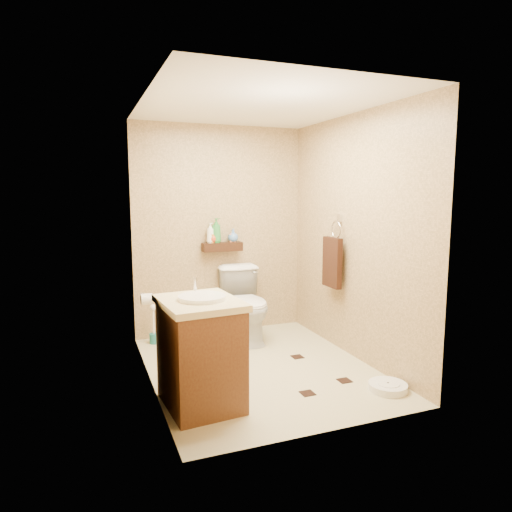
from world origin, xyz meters
name	(u,v)px	position (x,y,z in m)	size (l,w,h in m)	color
ground	(259,368)	(0.00, 0.00, 0.00)	(2.50, 2.50, 0.00)	#BEB38B
wall_back	(220,231)	(0.00, 1.25, 1.20)	(2.00, 0.04, 2.40)	tan
wall_front	(330,260)	(0.00, -1.25, 1.20)	(2.00, 0.04, 2.40)	tan
wall_left	(148,246)	(-1.00, 0.00, 1.20)	(0.04, 2.50, 2.40)	tan
wall_right	(354,237)	(1.00, 0.00, 1.20)	(0.04, 2.50, 2.40)	tan
ceiling	(260,105)	(0.00, 0.00, 2.40)	(2.00, 2.50, 0.02)	silver
wall_shelf	(222,247)	(0.00, 1.17, 1.02)	(0.46, 0.14, 0.10)	#341B0E
floor_accents	(267,369)	(0.05, -0.05, 0.00)	(1.22, 1.36, 0.01)	black
toilet	(247,304)	(0.17, 0.83, 0.40)	(0.45, 0.79, 0.81)	white
vanity	(200,351)	(-0.70, -0.53, 0.43)	(0.62, 0.73, 0.97)	brown
bathroom_scale	(388,387)	(0.82, -0.85, 0.03)	(0.41, 0.41, 0.06)	white
toilet_brush	(154,330)	(-0.82, 1.07, 0.15)	(0.10, 0.10, 0.44)	#1B6A6C
towel_ring	(332,260)	(0.91, 0.25, 0.95)	(0.12, 0.30, 0.76)	silver
toilet_paper	(147,299)	(-0.94, 0.65, 0.60)	(0.12, 0.11, 0.12)	white
bottle_a	(210,233)	(-0.14, 1.17, 1.18)	(0.09, 0.09, 0.23)	white
bottle_b	(212,236)	(-0.13, 1.17, 1.15)	(0.07, 0.07, 0.15)	orange
bottle_c	(213,237)	(-0.11, 1.17, 1.14)	(0.11, 0.11, 0.14)	#CD4018
bottle_d	(216,230)	(-0.07, 1.17, 1.21)	(0.11, 0.11, 0.28)	#2C8638
bottle_e	(232,236)	(0.12, 1.17, 1.14)	(0.07, 0.07, 0.15)	#E87B4D
bottle_f	(233,235)	(0.13, 1.17, 1.15)	(0.12, 0.12, 0.15)	#4E7DC3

